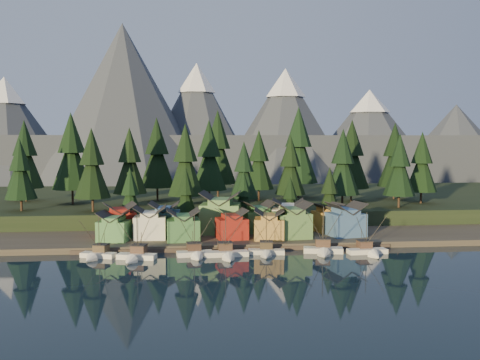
{
  "coord_description": "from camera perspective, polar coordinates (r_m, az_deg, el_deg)",
  "views": [
    {
      "loc": [
        -12.18,
        -116.07,
        27.85
      ],
      "look_at": [
        2.91,
        30.0,
        16.64
      ],
      "focal_mm": 40.0,
      "sensor_mm": 36.0,
      "label": 1
    }
  ],
  "objects": [
    {
      "name": "tree_hill_7",
      "position": [
        165.39,
        0.42,
        0.81
      ],
      "size": [
        9.11,
        9.11,
        21.21
      ],
      "color": "#332319",
      "rests_on": "hillside"
    },
    {
      "name": "house_front_5",
      "position": [
        144.1,
        5.57,
        -4.16
      ],
      "size": [
        9.89,
        9.14,
        9.6
      ],
      "rotation": [
        0.0,
        0.0,
        0.09
      ],
      "color": "#4F7941",
      "rests_on": "shore_strip"
    },
    {
      "name": "boat_0",
      "position": [
        130.69,
        -15.08,
        -7.12
      ],
      "size": [
        8.88,
        9.44,
        10.84
      ],
      "rotation": [
        0.0,
        0.0,
        -0.31
      ],
      "color": "silver",
      "rests_on": "ground"
    },
    {
      "name": "tree_hill_16",
      "position": [
        202.03,
        -21.95,
        2.3
      ],
      "size": [
        12.32,
        12.32,
        28.69
      ],
      "color": "#332319",
      "rests_on": "hillside"
    },
    {
      "name": "house_front_3",
      "position": [
        142.14,
        -0.89,
        -4.64
      ],
      "size": [
        8.72,
        8.42,
        7.83
      ],
      "rotation": [
        0.0,
        0.0,
        0.15
      ],
      "color": "maroon",
      "rests_on": "shore_strip"
    },
    {
      "name": "tree_hill_6",
      "position": [
        181.36,
        -3.31,
        2.38
      ],
      "size": [
        12.24,
        12.24,
        28.52
      ],
      "color": "#332319",
      "rests_on": "hillside"
    },
    {
      "name": "tree_hill_0",
      "position": [
        175.57,
        -22.38,
        0.85
      ],
      "size": [
        9.49,
        9.49,
        22.1
      ],
      "color": "#332319",
      "rests_on": "hillside"
    },
    {
      "name": "house_front_0",
      "position": [
        142.9,
        -13.28,
        -4.74
      ],
      "size": [
        9.02,
        8.7,
        7.65
      ],
      "rotation": [
        0.0,
        0.0,
        -0.22
      ],
      "color": "#447D43",
      "rests_on": "shore_strip"
    },
    {
      "name": "tree_hill_11",
      "position": [
        173.67,
        10.91,
        1.63
      ],
      "size": [
        10.84,
        10.84,
        25.25
      ],
      "color": "#332319",
      "rests_on": "hillside"
    },
    {
      "name": "dock",
      "position": [
        135.91,
        -0.64,
        -7.24
      ],
      "size": [
        80.0,
        4.0,
        1.0
      ],
      "primitive_type": "cube",
      "color": "#473B32",
      "rests_on": "ground"
    },
    {
      "name": "tree_shore_0",
      "position": [
        157.72,
        -11.63,
        -1.66
      ],
      "size": [
        7.89,
        7.89,
        18.38
      ],
      "color": "#332319",
      "rests_on": "shore_strip"
    },
    {
      "name": "boat_6",
      "position": [
        133.87,
        13.61,
        -6.85
      ],
      "size": [
        10.05,
        10.84,
        11.18
      ],
      "rotation": [
        0.0,
        0.0,
        0.07
      ],
      "color": "white",
      "rests_on": "ground"
    },
    {
      "name": "tree_shore_1",
      "position": [
        156.93,
        -5.8,
        -1.64
      ],
      "size": [
        7.85,
        7.85,
        18.3
      ],
      "color": "#332319",
      "rests_on": "shore_strip"
    },
    {
      "name": "tree_hill_10",
      "position": [
        200.58,
        6.25,
        3.4
      ],
      "size": [
        14.58,
        14.58,
        33.97
      ],
      "color": "#332319",
      "rests_on": "hillside"
    },
    {
      "name": "tree_hill_2",
      "position": [
        166.61,
        -15.51,
        1.46
      ],
      "size": [
        10.88,
        10.88,
        25.34
      ],
      "color": "#332319",
      "rests_on": "hillside"
    },
    {
      "name": "tree_shore_4",
      "position": [
        162.77,
        9.52,
        -1.5
      ],
      "size": [
        7.77,
        7.77,
        18.1
      ],
      "color": "#332319",
      "rests_on": "shore_strip"
    },
    {
      "name": "house_back_3",
      "position": [
        152.77,
        1.96,
        -3.83
      ],
      "size": [
        9.92,
        9.19,
        8.69
      ],
      "rotation": [
        0.0,
        0.0,
        0.21
      ],
      "color": "#3D7140",
      "rests_on": "shore_strip"
    },
    {
      "name": "tree_hill_13",
      "position": [
        177.9,
        16.65,
        1.31
      ],
      "size": [
        10.15,
        10.15,
        23.65
      ],
      "color": "#332319",
      "rests_on": "hillside"
    },
    {
      "name": "tree_hill_4",
      "position": [
        191.41,
        -8.85,
        2.62
      ],
      "size": [
        12.71,
        12.71,
        29.62
      ],
      "color": "#332319",
      "rests_on": "hillside"
    },
    {
      "name": "boat_4",
      "position": [
        129.94,
        2.82,
        -7.09
      ],
      "size": [
        9.42,
        10.01,
        10.72
      ],
      "rotation": [
        0.0,
        0.0,
        -0.15
      ],
      "color": "beige",
      "rests_on": "ground"
    },
    {
      "name": "mountain_ridge",
      "position": [
        329.76,
        -4.52,
        4.04
      ],
      "size": [
        560.0,
        190.0,
        90.0
      ],
      "color": "#454B59",
      "rests_on": "ground"
    },
    {
      "name": "tree_hill_1",
      "position": [
        187.98,
        -17.52,
        2.66
      ],
      "size": [
        13.29,
        13.29,
        30.96
      ],
      "color": "#332319",
      "rests_on": "hillside"
    },
    {
      "name": "tree_shore_3",
      "position": [
        160.16,
        5.37,
        -2.09
      ],
      "size": [
        6.61,
        6.61,
        15.39
      ],
      "color": "#332319",
      "rests_on": "shore_strip"
    },
    {
      "name": "tree_hill_5",
      "position": [
        166.23,
        -5.84,
        1.86
      ],
      "size": [
        11.5,
        11.5,
        26.79
      ],
      "color": "#332319",
      "rests_on": "hillside"
    },
    {
      "name": "house_back_1",
      "position": [
        149.03,
        -8.05,
        -3.99
      ],
      "size": [
        8.55,
        8.64,
        9.13
      ],
      "rotation": [
        0.0,
        0.0,
        -0.05
      ],
      "color": "#3A618B",
      "rests_on": "shore_strip"
    },
    {
      "name": "tree_hill_14",
      "position": [
        203.02,
        16.16,
        2.34
      ],
      "size": [
        12.0,
        12.0,
        27.97
      ],
      "color": "#332319",
      "rests_on": "hillside"
    },
    {
      "name": "shore_strip",
      "position": [
        158.87,
        -1.42,
        -5.46
      ],
      "size": [
        400.0,
        50.0,
        1.5
      ],
      "primitive_type": "cube",
      "color": "#3C352B",
      "rests_on": "ground"
    },
    {
      "name": "house_front_2",
      "position": [
        140.58,
        -6.09,
        -4.68
      ],
      "size": [
        8.76,
        8.83,
        8.2
      ],
      "rotation": [
        0.0,
        0.0,
        0.05
      ],
      "color": "#3B6D3B",
      "rests_on": "shore_strip"
    },
    {
      "name": "boat_3",
      "position": [
        127.21,
        -1.43,
        -7.32
      ],
      "size": [
        10.99,
        11.88,
        11.49
      ],
      "rotation": [
        0.0,
        0.0,
        0.05
      ],
      "color": "silver",
      "rests_on": "ground"
    },
    {
      "name": "ground",
      "position": [
        119.98,
        0.09,
        -9.06
      ],
      "size": [
        500.0,
        500.0,
        0.0
      ],
      "primitive_type": "plane",
      "color": "black",
      "rests_on": "ground"
    },
    {
      "name": "tree_hill_15",
      "position": [
        198.49,
        -2.38,
        3.22
      ],
      "size": [
        14.04,
        14.04,
        32.71
      ],
      "color": "#332319",
      "rests_on": "hillside"
    },
    {
      "name": "boat_2",
      "position": [
        128.06,
        -4.78,
        -7.19
      ],
      "size": [
        9.05,
        9.64,
        11.19
      ],
      "rotation": [
        0.0,
        0.0,
        0.13
      ],
      "color": "white",
      "rests_on": "ground"
    },
    {
      "name": "house_back_0",
      "position": [
        150.08,
        -12.72,
        -4.03
      ],
      "size": [
        9.98,
        9.75,
        8.99
      ],
      "rotation": [
        0.0,
        0.0,
        0.26
      ],
      "color": "maroon",
      "rests_on": "shore_strip"
    },
    {
      "name": "boat_5",
      "position": [
        132.68,
        8.89,
        -6.69
      ],
      "size": [
        10.25,
        10.91,
        12.61
      ],
      "rotation": [
        0.0,
        0.0,
        -0.2
      ],
      "color": "beige",
      "rests_on": "ground"
    },
    {
      "name": "tree_hill_17",
      "position": [
        191.84,
        18.82,
        1.6
      ],
      "size": [
        10.5,
        10.5,
        24.46
      ],
      "color": "#332319",
      "rests_on": "hillside"
    },
    {
      "name": "house_back_5",
      "position": [
        154.97,
        9.34,
        -3.89
      ],
      "size": [
        8.79,
        8.86,
        8.1
      ],
      "rotation": [
        0.0,
        0.0,
        0.25
      ],
      "color": "#C38932",
      "rests_on": "shore_strip"
    },
    {
      "name": "hillside",
      "position": [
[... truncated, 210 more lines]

